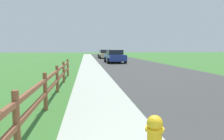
{
  "coord_description": "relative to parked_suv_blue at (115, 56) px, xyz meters",
  "views": [
    {
      "loc": [
        -1.44,
        -0.66,
        1.69
      ],
      "look_at": [
        -0.01,
        10.4,
        0.5
      ],
      "focal_mm": 32.69,
      "sensor_mm": 36.0,
      "label": 1
    }
  ],
  "objects": [
    {
      "name": "parked_suv_blue",
      "position": [
        0.0,
        0.0,
        0.0
      ],
      "size": [
        2.3,
        4.36,
        1.51
      ],
      "color": "navy",
      "rests_on": "ground"
    },
    {
      "name": "parked_car_beige",
      "position": [
        -0.18,
        10.67,
        -0.01
      ],
      "size": [
        2.24,
        4.32,
        1.46
      ],
      "color": "#C6B793",
      "rests_on": "ground"
    },
    {
      "name": "ground_plane",
      "position": [
        -1.96,
        1.82,
        -0.74
      ],
      "size": [
        120.0,
        120.0,
        0.0
      ],
      "primitive_type": "plane",
      "color": "#3A712F"
    },
    {
      "name": "rail_fence",
      "position": [
        -4.5,
        -17.08,
        -0.14
      ],
      "size": [
        0.11,
        11.74,
        1.04
      ],
      "color": "brown",
      "rests_on": "ground"
    },
    {
      "name": "road_asphalt",
      "position": [
        1.54,
        3.82,
        -0.74
      ],
      "size": [
        7.0,
        66.0,
        0.01
      ],
      "primitive_type": "cube",
      "color": "#3A3A3A",
      "rests_on": "ground"
    },
    {
      "name": "parked_car_white",
      "position": [
        0.7,
        18.35,
        -0.0
      ],
      "size": [
        2.31,
        4.37,
        1.43
      ],
      "color": "white",
      "rests_on": "ground"
    },
    {
      "name": "curb_concrete",
      "position": [
        -4.96,
        3.82,
        -0.74
      ],
      "size": [
        6.0,
        66.0,
        0.01
      ],
      "primitive_type": "cube",
      "color": "#ADB4A6",
      "rests_on": "ground"
    },
    {
      "name": "grass_verge",
      "position": [
        -6.46,
        3.82,
        -0.73
      ],
      "size": [
        5.0,
        66.0,
        0.0
      ],
      "primitive_type": "cube",
      "color": "#3A712F",
      "rests_on": "ground"
    }
  ]
}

